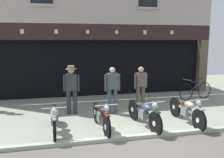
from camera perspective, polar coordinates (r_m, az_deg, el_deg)
shop_facade at (r=12.86m, az=-3.91°, el=5.33°), size 11.07×4.42×6.33m
motorcycle_left at (r=7.02m, az=-13.48°, el=-9.08°), size 0.62×2.02×0.91m
motorcycle_center_left at (r=7.02m, az=-2.58°, el=-8.75°), size 0.62×2.00×0.92m
motorcycle_center at (r=7.32m, az=7.60°, el=-8.01°), size 0.62×2.08×0.93m
motorcycle_center_right at (r=7.90m, az=17.31°, el=-7.09°), size 0.62×2.08×0.92m
salesman_left at (r=8.48m, az=-9.62°, el=-1.90°), size 0.56×0.37×1.73m
shopkeeper_center at (r=8.43m, az=0.09°, el=-2.18°), size 0.56×0.25×1.66m
salesman_right at (r=9.28m, az=6.85°, el=-1.44°), size 0.55×0.28×1.59m
advert_board_near at (r=11.70m, az=5.52°, el=4.05°), size 0.80×0.03×1.00m
advert_board_far at (r=12.03m, az=9.96°, el=4.50°), size 0.70×0.03×0.98m
leaning_bicycle at (r=11.21m, az=19.34°, el=-2.62°), size 1.75×0.56×0.96m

